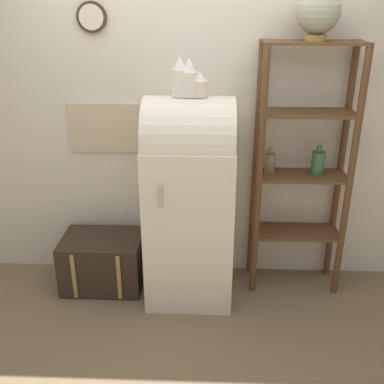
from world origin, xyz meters
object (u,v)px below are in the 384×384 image
(refrigerator, at_px, (189,197))
(vase_right, at_px, (199,85))
(suitcase_trunk, at_px, (103,261))
(globe, at_px, (318,12))
(vase_left, at_px, (180,77))
(vase_center, at_px, (189,79))

(refrigerator, distance_m, vase_right, 0.82)
(suitcase_trunk, height_order, globe, globe)
(refrigerator, relative_size, vase_right, 9.53)
(suitcase_trunk, xyz_separation_m, globe, (1.53, 0.08, 1.87))
(vase_right, bearing_deg, vase_left, -179.84)
(vase_center, relative_size, vase_right, 1.54)
(vase_right, bearing_deg, vase_center, -176.14)
(globe, height_order, vase_left, globe)
(vase_left, bearing_deg, vase_right, 0.16)
(suitcase_trunk, relative_size, vase_center, 2.50)
(vase_center, xyz_separation_m, vase_right, (0.07, 0.00, -0.04))
(vase_left, height_order, vase_center, vase_left)
(refrigerator, distance_m, suitcase_trunk, 0.93)
(vase_left, bearing_deg, globe, 8.61)
(refrigerator, height_order, vase_left, vase_left)
(globe, bearing_deg, refrigerator, -170.87)
(vase_center, bearing_deg, vase_left, 176.40)
(globe, relative_size, vase_right, 2.01)
(suitcase_trunk, relative_size, vase_right, 3.85)
(vase_left, relative_size, vase_right, 1.66)
(globe, relative_size, vase_left, 1.21)
(suitcase_trunk, bearing_deg, refrigerator, -4.48)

